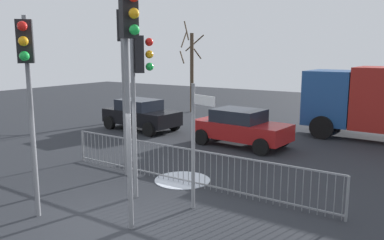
# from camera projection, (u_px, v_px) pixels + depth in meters

# --- Properties ---
(ground_plane) EXTENTS (60.00, 60.00, 0.00)m
(ground_plane) POSITION_uv_depth(u_px,v_px,m) (112.00, 222.00, 8.65)
(ground_plane) COLOR #26282D
(traffic_light_foreground_right) EXTENTS (0.53, 0.40, 4.99)m
(traffic_light_foreground_right) POSITION_uv_depth(u_px,v_px,m) (129.00, 56.00, 7.62)
(traffic_light_foreground_right) COLOR slate
(traffic_light_foreground_right) RESTS_ON ground
(traffic_light_mid_right) EXTENTS (0.43, 0.50, 5.03)m
(traffic_light_mid_right) POSITION_uv_depth(u_px,v_px,m) (124.00, 54.00, 11.50)
(traffic_light_mid_right) COLOR slate
(traffic_light_mid_right) RESTS_ON ground
(traffic_light_rear_left) EXTENTS (0.48, 0.46, 4.49)m
(traffic_light_rear_left) POSITION_uv_depth(u_px,v_px,m) (27.00, 73.00, 8.30)
(traffic_light_rear_left) COLOR slate
(traffic_light_rear_left) RESTS_ON ground
(traffic_light_foreground_left) EXTENTS (0.47, 0.47, 4.22)m
(traffic_light_foreground_left) POSITION_uv_depth(u_px,v_px,m) (139.00, 78.00, 9.66)
(traffic_light_foreground_left) COLOR slate
(traffic_light_foreground_left) RESTS_ON ground
(direction_sign_post) EXTENTS (0.75, 0.30, 3.01)m
(direction_sign_post) POSITION_uv_depth(u_px,v_px,m) (195.00, 140.00, 9.11)
(direction_sign_post) COLOR slate
(direction_sign_post) RESTS_ON ground
(pedestrian_guard_railing) EXTENTS (8.77, 0.29, 1.07)m
(pedestrian_guard_railing) POSITION_uv_depth(u_px,v_px,m) (186.00, 166.00, 11.02)
(pedestrian_guard_railing) COLOR slate
(pedestrian_guard_railing) RESTS_ON ground
(car_black_mid) EXTENTS (3.96, 2.26, 1.47)m
(car_black_mid) POSITION_uv_depth(u_px,v_px,m) (141.00, 114.00, 18.79)
(car_black_mid) COLOR black
(car_black_mid) RESTS_ON ground
(car_red_trailing) EXTENTS (3.95, 2.23, 1.47)m
(car_red_trailing) POSITION_uv_depth(u_px,v_px,m) (241.00, 127.00, 15.60)
(car_red_trailing) COLOR maroon
(car_red_trailing) RESTS_ON ground
(bare_tree_left) EXTENTS (1.38, 1.69, 5.57)m
(bare_tree_left) POSITION_uv_depth(u_px,v_px,m) (191.00, 69.00, 24.14)
(bare_tree_left) COLOR #473828
(bare_tree_left) RESTS_ON ground
(snow_patch_kerb) EXTENTS (1.64, 1.64, 0.01)m
(snow_patch_kerb) POSITION_uv_depth(u_px,v_px,m) (182.00, 180.00, 11.49)
(snow_patch_kerb) COLOR silver
(snow_patch_kerb) RESTS_ON ground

